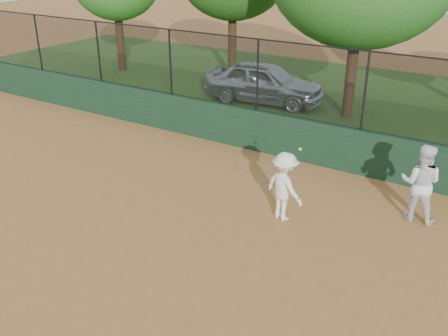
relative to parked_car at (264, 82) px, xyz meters
The scene contains 7 objects.
ground 10.62m from the parked_car, 76.36° to the right, with size 80.00×80.00×0.00m, color #A86A36.
back_wall 4.97m from the parked_car, 59.81° to the right, with size 26.00×0.20×1.20m, color #193720.
grass_strip 3.12m from the parked_car, 34.31° to the left, with size 36.00×12.00×0.01m, color #284916.
parked_car is the anchor object (origin of this frame).
player_second 9.07m from the parked_car, 40.73° to the right, with size 0.85×0.66×1.75m, color white.
player_main 8.63m from the parked_car, 59.32° to the right, with size 1.14×0.90×1.85m.
fence_assembly 5.17m from the parked_car, 60.10° to the right, with size 26.00×0.06×2.00m.
Camera 1 is at (5.87, -5.90, 5.58)m, focal length 40.00 mm.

